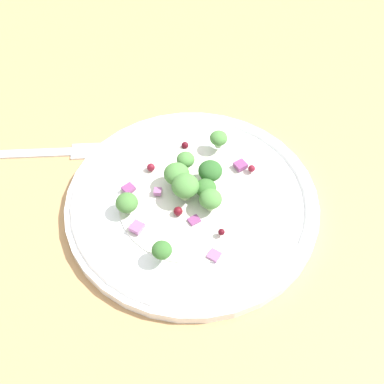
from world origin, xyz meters
TOP-DOWN VIEW (x-y plane):
  - ground_plane at (0.00, 0.00)cm, footprint 180.00×180.00cm
  - plate at (-1.51, -1.77)cm, footprint 27.98×27.98cm
  - dressing_pool at (-1.51, -1.77)cm, footprint 16.23×16.23cm
  - broccoli_floret_0 at (-2.54, 0.66)cm, footprint 2.83×2.83cm
  - broccoli_floret_1 at (-8.58, -1.21)cm, footprint 2.41×2.41cm
  - broccoli_floret_2 at (1.13, -0.28)cm, footprint 2.67×2.67cm
  - broccoli_floret_3 at (-6.58, -8.16)cm, footprint 2.05×2.05cm
  - broccoli_floret_4 at (-0.93, 2.58)cm, footprint 2.05×2.05cm
  - broccoli_floret_5 at (-0.25, -1.87)cm, footprint 2.33×2.33cm
  - broccoli_floret_6 at (-0.42, -3.54)cm, footprint 2.45×2.45cm
  - broccoli_floret_7 at (3.64, 4.50)cm, footprint 2.08×2.08cm
  - broccoli_floret_8 at (-2.16, -1.43)cm, footprint 2.99×2.99cm
  - cranberry_0 at (6.12, -0.28)cm, footprint 0.82×0.82cm
  - cranberry_1 at (-0.34, 6.03)cm, footprint 0.86×0.86cm
  - cranberry_2 at (0.12, -7.24)cm, footprint 0.71×0.71cm
  - cranberry_3 at (-3.52, -3.24)cm, footprint 0.99×0.99cm
  - cranberry_4 at (-0.15, 3.85)cm, footprint 0.86×0.86cm
  - cranberry_5 at (-4.77, 3.62)cm, footprint 0.92×0.92cm
  - onion_bit_0 at (-1.48, -9.35)cm, footprint 1.68×1.68cm
  - onion_bit_1 at (-4.92, -0.11)cm, footprint 1.08×1.07cm
  - onion_bit_2 at (-7.89, 1.42)cm, footprint 1.58×1.52cm
  - onion_bit_3 at (5.14, 0.98)cm, footprint 1.57×1.52cm
  - onion_bit_4 at (-8.20, -3.93)cm, footprint 1.79×1.79cm
  - onion_bit_5 at (-2.15, -4.62)cm, footprint 1.41×1.26cm
  - fork at (-17.46, 11.47)cm, footprint 18.48×6.26cm

SIDE VIEW (x-z plane):
  - ground_plane at x=0.00cm, z-range -2.00..0.00cm
  - fork at x=-17.46cm, z-range 0.00..0.50cm
  - plate at x=-1.51cm, z-range 0.01..1.71cm
  - dressing_pool at x=-1.51cm, z-range 1.20..1.40cm
  - onion_bit_5 at x=-2.15cm, z-range 1.30..1.71cm
  - onion_bit_0 at x=-1.48cm, z-range 1.36..1.69cm
  - cranberry_1 at x=-0.34cm, z-range 1.21..2.06cm
  - cranberry_4 at x=-0.15cm, z-range 1.32..2.18cm
  - onion_bit_2 at x=-7.89cm, z-range 1.60..2.05cm
  - onion_bit_3 at x=5.14cm, z-range 1.58..2.14cm
  - onion_bit_4 at x=-8.20cm, z-range 1.61..2.15cm
  - cranberry_3 at x=-3.52cm, z-range 1.41..2.40cm
  - cranberry_5 at x=-4.77cm, z-range 1.46..2.38cm
  - onion_bit_1 at x=-4.92cm, z-range 1.67..2.18cm
  - cranberry_0 at x=6.12cm, z-range 1.62..2.44cm
  - cranberry_2 at x=0.12cm, z-range 1.74..2.45cm
  - broccoli_floret_1 at x=-8.58cm, z-range 1.54..3.98cm
  - broccoli_floret_5 at x=-0.25cm, z-range 1.72..4.08cm
  - broccoli_floret_6 at x=-0.42cm, z-range 1.81..4.29cm
  - broccoli_floret_3 at x=-6.58cm, z-range 2.01..4.09cm
  - broccoli_floret_4 at x=-0.93cm, z-range 2.02..4.09cm
  - broccoli_floret_7 at x=3.64cm, z-range 2.17..4.27cm
  - broccoli_floret_0 at x=-2.54cm, z-range 1.84..4.70cm
  - broccoli_floret_2 at x=1.13cm, z-range 1.92..4.62cm
  - broccoli_floret_8 at x=-2.16cm, z-range 2.01..5.04cm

